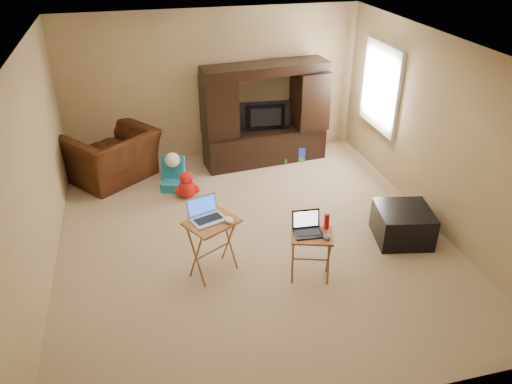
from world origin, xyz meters
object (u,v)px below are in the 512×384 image
object	(u,v)px
child_rocker	(174,174)
mouse_right	(327,237)
water_bottle	(327,221)
plush_toy	(187,184)
entertainment_center	(265,115)
ottoman	(403,224)
mouse_left	(229,220)
push_toy	(290,150)
laptop_right	(309,225)
television	(266,117)
recliner	(113,156)
tray_table_left	(213,247)
laptop_left	(208,211)
tray_table_right	(311,256)

from	to	relation	value
child_rocker	mouse_right	xyz separation A→B (m)	(1.44, -2.71, 0.39)
water_bottle	plush_toy	bearing A→B (deg)	121.73
entertainment_center	ottoman	xyz separation A→B (m)	(1.14, -2.74, -0.63)
mouse_left	push_toy	bearing A→B (deg)	59.92
plush_toy	laptop_right	distance (m)	2.57
push_toy	plush_toy	bearing A→B (deg)	-146.96
ottoman	mouse_right	xyz separation A→B (m)	(-1.32, -0.60, 0.42)
television	mouse_left	world-z (taller)	television
recliner	ottoman	distance (m)	4.55
television	child_rocker	xyz separation A→B (m)	(-1.63, -0.58, -0.57)
recliner	child_rocker	distance (m)	1.08
push_toy	tray_table_left	distance (m)	3.34
entertainment_center	tray_table_left	xyz separation A→B (m)	(-1.40, -2.85, -0.49)
child_rocker	television	bearing A→B (deg)	40.88
laptop_left	mouse_right	world-z (taller)	laptop_left
ottoman	laptop_left	distance (m)	2.64
ottoman	mouse_left	xyz separation A→B (m)	(-2.34, -0.17, 0.54)
television	tray_table_right	world-z (taller)	television
recliner	tray_table_left	world-z (taller)	recliner
child_rocker	laptop_left	size ratio (longest dim) A/B	1.31
television	tray_table_right	bearing A→B (deg)	89.89
recliner	mouse_left	world-z (taller)	recliner
recliner	plush_toy	xyz separation A→B (m)	(1.06, -0.89, -0.19)
laptop_left	laptop_right	size ratio (longest dim) A/B	1.19
tray_table_left	laptop_right	world-z (taller)	laptop_right
plush_toy	mouse_right	size ratio (longest dim) A/B	3.46
plush_toy	water_bottle	size ratio (longest dim) A/B	2.28
plush_toy	tray_table_left	distance (m)	1.91
plush_toy	ottoman	xyz separation A→B (m)	(2.61, -1.80, 0.01)
laptop_right	mouse_right	bearing A→B (deg)	-34.92
child_rocker	mouse_left	size ratio (longest dim) A/B	3.37
entertainment_center	plush_toy	xyz separation A→B (m)	(-1.47, -0.95, -0.63)
laptop_left	entertainment_center	bearing A→B (deg)	44.12
tray_table_right	push_toy	bearing A→B (deg)	94.32
child_rocker	tray_table_right	size ratio (longest dim) A/B	0.81
television	mouse_left	bearing A→B (deg)	72.76
ottoman	mouse_left	world-z (taller)	mouse_left
entertainment_center	tray_table_right	distance (m)	3.28
television	ottoman	xyz separation A→B (m)	(1.14, -2.70, -0.59)
mouse_left	water_bottle	distance (m)	1.12
television	tray_table_right	xyz separation A→B (m)	(-0.32, -3.18, -0.51)
tray_table_left	ottoman	bearing A→B (deg)	-27.40
plush_toy	tray_table_left	world-z (taller)	tray_table_left
entertainment_center	plush_toy	size ratio (longest dim) A/B	4.83
plush_toy	water_bottle	xyz separation A→B (m)	(1.36, -2.19, 0.49)
push_toy	tray_table_left	xyz separation A→B (m)	(-1.84, -2.78, 0.18)
recliner	tray_table_right	world-z (taller)	recliner
tray_table_left	laptop_left	size ratio (longest dim) A/B	1.91
ottoman	water_bottle	world-z (taller)	water_bottle
laptop_right	tray_table_left	bearing A→B (deg)	165.80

